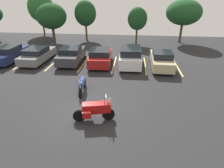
{
  "coord_description": "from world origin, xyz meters",
  "views": [
    {
      "loc": [
        2.23,
        -9.15,
        6.22
      ],
      "look_at": [
        1.09,
        1.74,
        0.96
      ],
      "focal_mm": 30.77,
      "sensor_mm": 36.0,
      "label": 1
    }
  ],
  "objects": [
    {
      "name": "tree_center",
      "position": [
        8.67,
        17.74,
        3.86
      ],
      "size": [
        4.48,
        4.48,
        5.47
      ],
      "color": "#4C3823",
      "rests_on": "ground"
    },
    {
      "name": "parking_stripes",
      "position": [
        -2.3,
        8.04,
        0.0
      ],
      "size": [
        17.71,
        4.74,
        0.01
      ],
      "color": "#EAE066",
      "rests_on": "ground"
    },
    {
      "name": "car_white",
      "position": [
        2.16,
        7.95,
        0.87
      ],
      "size": [
        1.98,
        4.41,
        1.74
      ],
      "color": "white",
      "rests_on": "ground"
    },
    {
      "name": "tree_center_right",
      "position": [
        2.78,
        16.27,
        3.18
      ],
      "size": [
        2.44,
        2.44,
        4.59
      ],
      "color": "#4C3823",
      "rests_on": "ground"
    },
    {
      "name": "motorcycle_touring",
      "position": [
        0.5,
        -0.83,
        0.7
      ],
      "size": [
        2.19,
        1.04,
        1.46
      ],
      "color": "black",
      "rests_on": "ground"
    },
    {
      "name": "tree_rear",
      "position": [
        -11.84,
        20.9,
        4.07
      ],
      "size": [
        3.82,
        3.82,
        6.19
      ],
      "color": "#4C3823",
      "rests_on": "ground"
    },
    {
      "name": "tree_left",
      "position": [
        -8.32,
        16.12,
        3.37
      ],
      "size": [
        3.86,
        3.86,
        4.99
      ],
      "color": "#4C3823",
      "rests_on": "ground"
    },
    {
      "name": "car_navy",
      "position": [
        -9.7,
        8.03,
        0.74
      ],
      "size": [
        1.75,
        4.66,
        1.5
      ],
      "color": "navy",
      "rests_on": "ground"
    },
    {
      "name": "tree_far_right",
      "position": [
        -4.31,
        18.21,
        3.56
      ],
      "size": [
        2.95,
        2.95,
        5.26
      ],
      "color": "#4C3823",
      "rests_on": "ground"
    },
    {
      "name": "ground",
      "position": [
        0.0,
        0.0,
        -0.05
      ],
      "size": [
        44.0,
        44.0,
        0.1
      ],
      "primitive_type": "cube",
      "color": "#262628"
    },
    {
      "name": "car_champagne",
      "position": [
        4.95,
        7.7,
        0.73
      ],
      "size": [
        1.86,
        4.53,
        1.51
      ],
      "color": "#C1B289",
      "rests_on": "ground"
    },
    {
      "name": "car_grey",
      "position": [
        -6.91,
        8.13,
        0.69
      ],
      "size": [
        2.05,
        4.74,
        1.4
      ],
      "color": "slate",
      "rests_on": "ground"
    },
    {
      "name": "car_red",
      "position": [
        -0.67,
        7.98,
        0.73
      ],
      "size": [
        2.21,
        4.34,
        1.5
      ],
      "color": "maroon",
      "rests_on": "ground"
    },
    {
      "name": "car_charcoal",
      "position": [
        -3.54,
        8.26,
        0.74
      ],
      "size": [
        2.1,
        4.6,
        1.5
      ],
      "color": "#38383D",
      "rests_on": "ground"
    },
    {
      "name": "motorcycle_second",
      "position": [
        -0.99,
        2.25,
        0.55
      ],
      "size": [
        0.62,
        2.22,
        1.28
      ],
      "color": "black",
      "rests_on": "ground"
    }
  ]
}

